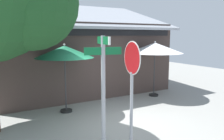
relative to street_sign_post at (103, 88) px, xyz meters
The scene contains 6 objects.
ground_plane 2.96m from the street_sign_post, 44.58° to the left, with size 28.00×28.00×0.10m, color gray.
cafe_building 7.34m from the street_sign_post, 71.88° to the left, with size 8.68×5.19×4.66m.
street_sign_post is the anchor object (origin of this frame).
stop_sign 0.67m from the street_sign_post, 12.07° to the right, with size 0.11×0.74×2.71m.
patio_umbrella_forest_green_left 3.87m from the street_sign_post, 83.49° to the left, with size 2.13×2.13×2.54m.
patio_umbrella_ivory_center 6.26m from the street_sign_post, 39.73° to the left, with size 2.56×2.56×2.58m.
Camera 1 is at (-3.92, -5.90, 2.83)m, focal length 37.01 mm.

